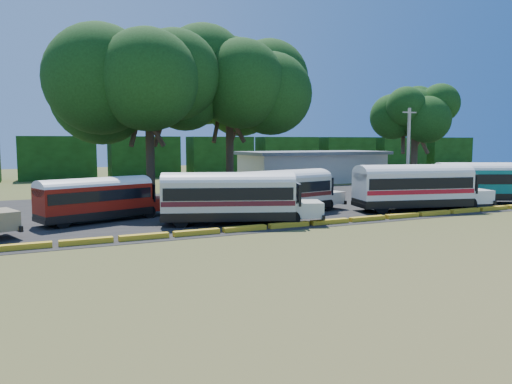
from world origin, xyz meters
name	(u,v)px	position (x,y,z in m)	size (l,w,h in m)	color
ground	(318,228)	(0.00, 0.00, 0.00)	(160.00, 160.00, 0.00)	#38501A
asphalt_strip	(252,205)	(1.00, 12.00, 0.01)	(64.00, 24.00, 0.02)	black
curb	(310,223)	(0.00, 1.00, 0.15)	(53.70, 0.45, 0.30)	yellow
terminal_building	(313,166)	(18.00, 30.00, 2.03)	(19.00, 9.00, 4.00)	beige
treeline_backdrop	(144,157)	(0.00, 48.00, 3.00)	(130.00, 4.00, 6.00)	black
bus_red	(98,196)	(-11.91, 8.27, 1.70)	(9.24, 4.90, 2.96)	black
bus_cream_west	(232,195)	(-4.30, 3.52, 1.91)	(10.50, 5.95, 3.38)	black
bus_cream_east	(283,189)	(0.87, 6.19, 1.83)	(10.15, 4.59, 3.24)	black
bus_white_red	(416,185)	(10.88, 3.42, 2.02)	(11.18, 4.98, 3.57)	black
bus_white_blue	(426,184)	(14.47, 6.06, 1.74)	(9.58, 3.59, 3.07)	black
bus_teal	(492,180)	(19.95, 4.06, 2.02)	(10.84, 6.87, 3.53)	black
tree_west	(149,81)	(-5.57, 20.29, 10.82)	(12.33, 12.33, 15.37)	#322319
tree_center	(229,80)	(3.16, 22.20, 11.52)	(11.87, 11.87, 15.92)	#322319
tree_east	(415,112)	(25.70, 19.75, 8.69)	(7.26, 7.26, 11.45)	#322319
utility_pole	(408,151)	(17.15, 11.28, 4.35)	(1.60, 0.30, 8.47)	gray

